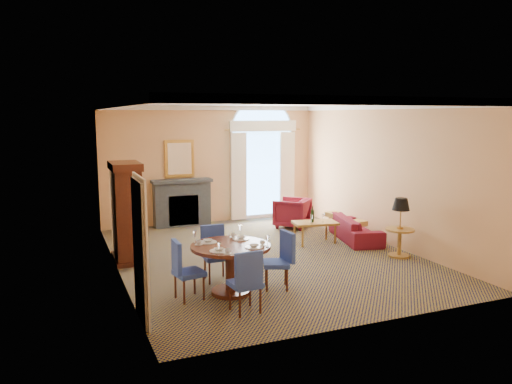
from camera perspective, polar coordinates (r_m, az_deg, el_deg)
name	(u,v)px	position (r m, az deg, el deg)	size (l,w,h in m)	color
ground	(265,256)	(10.64, 1.03, -7.32)	(7.50, 7.50, 0.00)	#13143D
room_envelope	(252,136)	(10.84, -0.46, 6.45)	(6.04, 7.52, 3.45)	#E1A76B
armoire	(127,214)	(10.42, -14.55, -2.43)	(0.58, 1.03, 2.02)	#3D180E
dining_table	(231,258)	(8.33, -2.92, -7.52)	(1.33, 1.33, 1.03)	#3D180E
dining_chair_north	(214,249)	(9.09, -4.77, -6.49)	(0.46, 0.47, 0.98)	#2943A1
dining_chair_south	(247,278)	(7.50, -1.05, -9.80)	(0.48, 0.49, 0.98)	#2943A1
dining_chair_east	(282,256)	(8.62, 2.96, -7.33)	(0.56, 0.56, 0.98)	#2943A1
dining_chair_west	(183,266)	(8.13, -8.32, -8.40)	(0.51, 0.51, 0.98)	#2943A1
sofa	(356,228)	(12.15, 11.31, -4.10)	(1.91, 0.75, 0.56)	maroon
armchair	(292,213)	(13.25, 4.16, -2.39)	(0.83, 0.85, 0.78)	maroon
coffee_table	(315,223)	(11.64, 6.76, -3.59)	(1.08, 0.72, 0.88)	#A47431
side_table	(400,220)	(10.84, 16.17, -3.11)	(0.60, 0.60, 1.22)	#A47431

